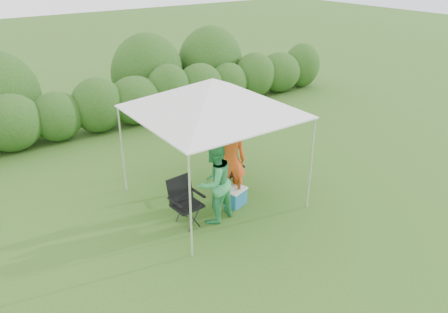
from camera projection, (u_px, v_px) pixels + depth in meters
ground at (226, 208)px, 9.70m from camera, size 70.00×70.00×0.00m
hedge at (120, 102)px, 13.84m from camera, size 17.71×1.53×1.80m
canopy at (213, 96)px, 9.02m from camera, size 3.10×3.10×2.83m
chair_right at (229, 166)px, 10.40m from camera, size 0.63×0.59×0.92m
chair_left at (184, 198)px, 8.95m from camera, size 0.67×0.61×1.01m
man at (231, 161)px, 9.69m from camera, size 0.83×0.74×1.91m
woman at (214, 182)px, 8.91m from camera, size 1.00×0.85×1.79m
cooler at (236, 197)px, 9.75m from camera, size 0.56×0.47×0.40m
bottle at (239, 184)px, 9.61m from camera, size 0.07×0.07×0.26m
lawn_toy at (240, 124)px, 13.99m from camera, size 0.60×0.50×0.30m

